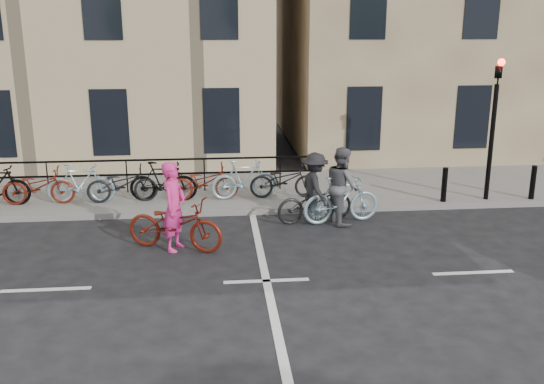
{
  "coord_description": "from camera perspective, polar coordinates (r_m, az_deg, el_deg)",
  "views": [
    {
      "loc": [
        -0.9,
        -10.38,
        4.67
      ],
      "look_at": [
        0.32,
        2.21,
        1.1
      ],
      "focal_mm": 40.0,
      "sensor_mm": 36.0,
      "label": 1
    }
  ],
  "objects": [
    {
      "name": "sidewalk",
      "position": [
        17.29,
        -15.64,
        -0.25
      ],
      "size": [
        46.0,
        4.0,
        0.15
      ],
      "primitive_type": "cube",
      "color": "slate",
      "rests_on": "ground"
    },
    {
      "name": "bollard_east",
      "position": [
        16.29,
        15.91,
        0.68
      ],
      "size": [
        0.14,
        0.14,
        0.9
      ],
      "primitive_type": "cylinder",
      "color": "black",
      "rests_on": "sidewalk"
    },
    {
      "name": "ground",
      "position": [
        11.41,
        -0.53,
        -8.38
      ],
      "size": [
        120.0,
        120.0,
        0.0
      ],
      "primitive_type": "plane",
      "color": "black",
      "rests_on": "ground"
    },
    {
      "name": "cyclist_grey",
      "position": [
        14.47,
        6.58,
        -0.06
      ],
      "size": [
        1.98,
        1.01,
        1.85
      ],
      "rotation": [
        0.0,
        0.0,
        1.75
      ],
      "color": "#8FB2BB",
      "rests_on": "ground"
    },
    {
      "name": "cyclist_pink",
      "position": [
        12.88,
        -9.15,
        -2.6
      ],
      "size": [
        2.25,
        1.47,
        1.9
      ],
      "rotation": [
        0.0,
        0.0,
        1.19
      ],
      "color": "maroon",
      "rests_on": "ground"
    },
    {
      "name": "traffic_light",
      "position": [
        16.49,
        20.2,
        7.08
      ],
      "size": [
        0.18,
        0.3,
        3.9
      ],
      "color": "black",
      "rests_on": "sidewalk"
    },
    {
      "name": "parked_bikes",
      "position": [
        16.11,
        -13.91,
        0.82
      ],
      "size": [
        10.4,
        1.23,
        1.05
      ],
      "color": "black",
      "rests_on": "sidewalk"
    },
    {
      "name": "cyclist_dark",
      "position": [
        14.52,
        4.06,
        -0.28
      ],
      "size": [
        2.01,
        1.21,
        1.7
      ],
      "rotation": [
        0.0,
        0.0,
        1.8
      ],
      "color": "black",
      "rests_on": "ground"
    },
    {
      "name": "bollard_west",
      "position": [
        17.3,
        23.34,
        0.84
      ],
      "size": [
        0.14,
        0.14,
        0.9
      ],
      "primitive_type": "cylinder",
      "color": "black",
      "rests_on": "sidewalk"
    }
  ]
}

